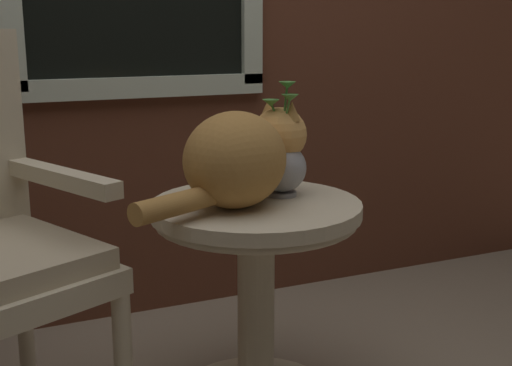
{
  "coord_description": "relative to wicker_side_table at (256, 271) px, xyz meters",
  "views": [
    {
      "loc": [
        -0.6,
        -1.45,
        1.02
      ],
      "look_at": [
        0.08,
        0.1,
        0.63
      ],
      "focal_mm": 47.7,
      "sensor_mm": 36.0,
      "label": 1
    }
  ],
  "objects": [
    {
      "name": "cat",
      "position": [
        -0.05,
        -0.02,
        0.31
      ],
      "size": [
        0.53,
        0.34,
        0.25
      ],
      "color": "#AD7A3D",
      "rests_on": "wicker_side_table"
    },
    {
      "name": "wicker_side_table",
      "position": [
        0.0,
        0.0,
        0.0
      ],
      "size": [
        0.54,
        0.54,
        0.58
      ],
      "color": "beige",
      "rests_on": "ground_plane"
    },
    {
      "name": "pewter_vase_with_ivy",
      "position": [
        0.09,
        0.03,
        0.28
      ],
      "size": [
        0.13,
        0.13,
        0.3
      ],
      "color": "#99999E",
      "rests_on": "wicker_side_table"
    }
  ]
}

